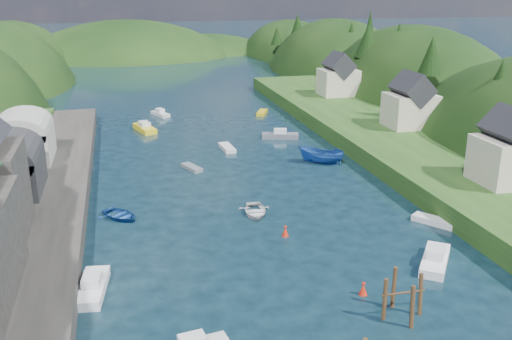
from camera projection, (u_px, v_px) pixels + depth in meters
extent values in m
plane|color=black|center=(220.00, 151.00, 83.23)|extent=(600.00, 600.00, 0.00)
ellipsoid|color=black|center=(14.00, 85.00, 176.72)|extent=(44.00, 75.56, 39.00)
ellipsoid|color=black|center=(411.00, 142.00, 119.09)|extent=(36.00, 75.56, 48.00)
ellipsoid|color=black|center=(336.00, 101.00, 158.59)|extent=(36.00, 75.56, 44.49)
ellipsoid|color=black|center=(292.00, 73.00, 196.89)|extent=(36.00, 75.56, 36.00)
ellipsoid|color=black|center=(129.00, 86.00, 194.85)|extent=(80.00, 60.00, 44.00)
ellipsoid|color=black|center=(206.00, 83.00, 211.03)|extent=(70.00, 56.00, 36.00)
cone|color=black|center=(9.00, 55.00, 122.23)|extent=(4.07, 4.07, 5.21)
cone|color=black|center=(12.00, 40.00, 150.02)|extent=(4.27, 4.27, 7.52)
cone|color=black|center=(500.00, 86.00, 76.31)|extent=(5.29, 5.29, 7.05)
cone|color=black|center=(432.00, 55.00, 89.25)|extent=(4.07, 4.07, 6.01)
cone|color=black|center=(437.00, 72.00, 99.78)|extent=(3.40, 3.40, 6.40)
cone|color=black|center=(398.00, 46.00, 112.19)|extent=(4.94, 4.94, 9.07)
cone|color=black|center=(368.00, 40.00, 114.51)|extent=(5.25, 5.25, 6.73)
cone|color=black|center=(369.00, 32.00, 124.52)|extent=(3.36, 3.36, 9.31)
cone|color=black|center=(351.00, 37.00, 138.48)|extent=(4.57, 4.57, 7.23)
cone|color=black|center=(333.00, 40.00, 151.07)|extent=(3.59, 3.59, 6.33)
cone|color=black|center=(298.00, 25.00, 161.82)|extent=(4.14, 4.14, 6.63)
cone|color=black|center=(277.00, 36.00, 170.66)|extent=(3.83, 3.83, 5.34)
cube|color=#2D2B28|center=(11.00, 250.00, 49.80)|extent=(12.00, 110.00, 2.00)
cube|color=#2D2D30|center=(7.00, 174.00, 60.42)|extent=(7.00, 9.00, 4.00)
cylinder|color=#2D2D30|center=(4.00, 156.00, 59.79)|extent=(7.00, 9.00, 7.00)
cube|color=#B2B2A8|center=(23.00, 144.00, 71.49)|extent=(7.00, 9.00, 4.00)
cylinder|color=#B2B2A8|center=(21.00, 129.00, 70.87)|extent=(7.00, 9.00, 7.00)
cube|color=#234719|center=(410.00, 150.00, 79.27)|extent=(16.00, 120.00, 2.40)
cube|color=beige|center=(510.00, 160.00, 61.96)|extent=(7.00, 6.00, 5.00)
cube|color=beige|center=(410.00, 110.00, 86.41)|extent=(7.00, 6.00, 5.00)
cube|color=black|center=(412.00, 89.00, 85.37)|extent=(5.15, 6.24, 5.15)
cube|color=beige|center=(338.00, 82.00, 111.11)|extent=(7.00, 6.00, 5.00)
cube|color=black|center=(339.00, 65.00, 110.07)|extent=(5.15, 6.24, 5.15)
cylinder|color=#382314|center=(420.00, 298.00, 41.63)|extent=(0.32, 0.32, 3.88)
cylinder|color=#382314|center=(394.00, 291.00, 42.62)|extent=(0.32, 0.32, 3.88)
cylinder|color=#382314|center=(385.00, 303.00, 40.99)|extent=(0.32, 0.32, 3.88)
cylinder|color=#382314|center=(412.00, 311.00, 40.00)|extent=(0.32, 0.32, 3.88)
cylinder|color=#382314|center=(403.00, 293.00, 41.11)|extent=(3.41, 0.16, 0.16)
cone|color=#AF200E|center=(363.00, 289.00, 44.54)|extent=(0.70, 0.70, 0.90)
sphere|color=#AF200E|center=(364.00, 284.00, 44.39)|extent=(0.30, 0.30, 0.30)
cone|color=#AF200E|center=(285.00, 232.00, 54.92)|extent=(0.70, 0.70, 0.90)
sphere|color=#AF200E|center=(285.00, 227.00, 54.77)|extent=(0.30, 0.30, 0.30)
cube|color=silver|center=(435.00, 221.00, 57.73)|extent=(3.89, 4.54, 0.63)
cube|color=#5A5D67|center=(280.00, 136.00, 89.82)|extent=(6.00, 3.45, 0.80)
cube|color=silver|center=(280.00, 131.00, 89.57)|extent=(2.29, 1.84, 0.70)
cube|color=silver|center=(160.00, 114.00, 105.02)|extent=(3.35, 4.93, 0.66)
cube|color=silver|center=(160.00, 110.00, 104.80)|extent=(1.67, 1.95, 0.70)
imported|color=#1B4696|center=(321.00, 156.00, 76.83)|extent=(6.48, 5.24, 2.39)
imported|color=navy|center=(120.00, 215.00, 59.15)|extent=(5.61, 5.89, 0.99)
cube|color=gold|center=(262.00, 113.00, 106.36)|extent=(3.17, 4.68, 0.63)
cube|color=white|center=(435.00, 261.00, 49.33)|extent=(5.19, 6.03, 0.84)
cube|color=silver|center=(436.00, 252.00, 49.08)|extent=(2.38, 2.52, 0.70)
cube|color=yellow|center=(145.00, 129.00, 94.19)|extent=(3.73, 6.60, 0.88)
cube|color=silver|center=(144.00, 124.00, 93.93)|extent=(2.00, 2.51, 0.70)
cube|color=slate|center=(192.00, 168.00, 74.66)|extent=(2.59, 3.99, 0.53)
imported|color=silver|center=(255.00, 211.00, 60.13)|extent=(4.04, 5.21, 0.99)
cube|color=white|center=(93.00, 288.00, 44.92)|extent=(2.70, 6.12, 0.83)
cube|color=silver|center=(92.00, 279.00, 44.67)|extent=(1.62, 2.23, 0.70)
cube|color=silver|center=(227.00, 148.00, 83.56)|extent=(1.85, 4.65, 0.64)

